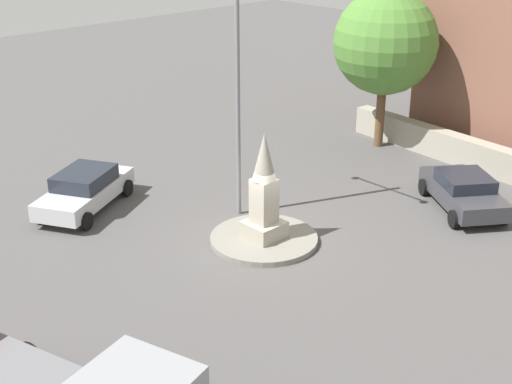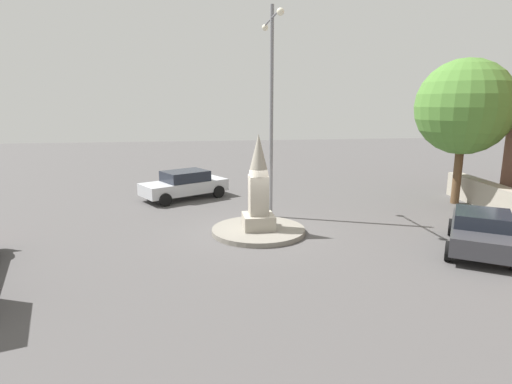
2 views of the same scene
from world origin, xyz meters
name	(u,v)px [view 1 (image 1 of 2)]	position (x,y,z in m)	size (l,w,h in m)	color
ground_plane	(264,242)	(0.00, 0.00, 0.00)	(80.00, 80.00, 0.00)	#4F4C4C
traffic_island	(264,239)	(0.00, 0.00, 0.09)	(3.61, 3.61, 0.19)	gray
monument	(264,193)	(0.00, 0.00, 1.78)	(1.18, 1.18, 3.65)	#9E9687
streetlamp	(238,71)	(2.23, -0.89, 5.25)	(3.58, 0.28, 8.79)	slate
car_silver_waiting	(85,189)	(6.43, 2.92, 0.77)	(3.73, 4.72, 1.47)	#B7BABF
car_dark_grey_approaching	(463,191)	(-3.10, -7.13, 0.72)	(4.44, 3.87, 1.38)	#38383D
stone_boundary_wall	(470,153)	(-0.98, -11.12, 0.61)	(12.61, 0.70, 1.23)	#9E9687
tree_near_wall	(385,43)	(3.34, -10.50, 4.73)	(4.55, 4.55, 7.02)	brown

